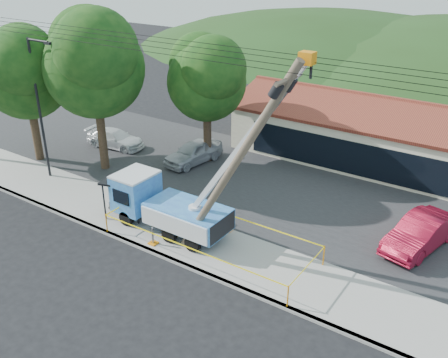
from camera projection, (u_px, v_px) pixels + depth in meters
name	position (u px, v px, depth m)	size (l,w,h in m)	color
ground	(164.00, 293.00, 21.96)	(120.00, 120.00, 0.00)	black
curb	(193.00, 268.00, 23.50)	(60.00, 0.25, 0.15)	#9D9993
sidewalk	(216.00, 250.00, 24.92)	(60.00, 4.00, 0.15)	#9D9993
parking_lot	(290.00, 191.00, 30.91)	(60.00, 12.00, 0.10)	#28282B
strip_mall	(398.00, 138.00, 34.06)	(22.50, 8.53, 4.67)	beige
streetlight	(40.00, 100.00, 30.42)	(2.13, 0.22, 9.00)	black
tree_west_near	(93.00, 58.00, 30.81)	(7.56, 6.72, 10.80)	#332316
tree_west_far	(25.00, 68.00, 32.65)	(6.84, 6.08, 9.48)	#332316
tree_lot	(207.00, 74.00, 32.57)	(6.30, 5.60, 8.94)	#332316
hill_west	(336.00, 52.00, 70.69)	(78.40, 56.00, 28.00)	#1E3714
utility_truck	(168.00, 204.00, 25.99)	(10.98, 3.60, 10.19)	black
leaning_pole	(239.00, 158.00, 21.33)	(6.12, 2.01, 10.13)	brown
bus_shelter	(125.00, 189.00, 27.27)	(2.64, 2.06, 2.23)	black
caution_tape	(209.00, 234.00, 24.65)	(10.72, 3.68, 1.06)	orange
car_silver	(194.00, 164.00, 34.85)	(1.83, 4.55, 1.55)	#AAACB1
car_red	(417.00, 249.00, 25.17)	(1.75, 5.02, 1.66)	maroon
car_white	(116.00, 148.00, 37.53)	(1.84, 4.53, 1.32)	white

